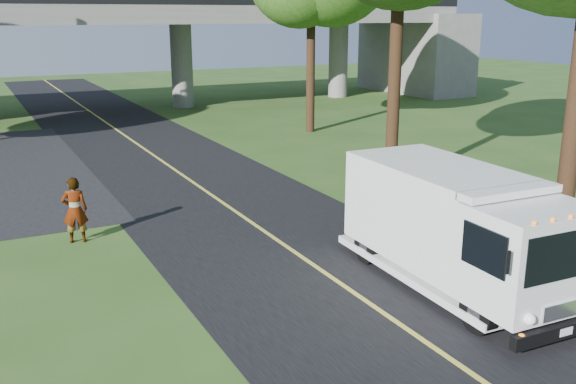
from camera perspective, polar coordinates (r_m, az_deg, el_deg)
ground at (r=13.13m, az=10.09°, el=-11.73°), size 120.00×120.00×0.00m
road at (r=21.36m, az=-6.18°, el=-0.74°), size 7.00×90.00×0.02m
lane_line at (r=21.36m, az=-6.18°, el=-0.69°), size 0.12×90.00×0.01m
overpass at (r=41.85m, az=-17.57°, el=12.91°), size 54.00×10.00×7.30m
step_van at (r=14.66m, az=14.72°, el=-2.90°), size 2.56×6.45×2.68m
pedestrian at (r=18.08m, az=-18.42°, el=-1.53°), size 0.73×0.55×1.81m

